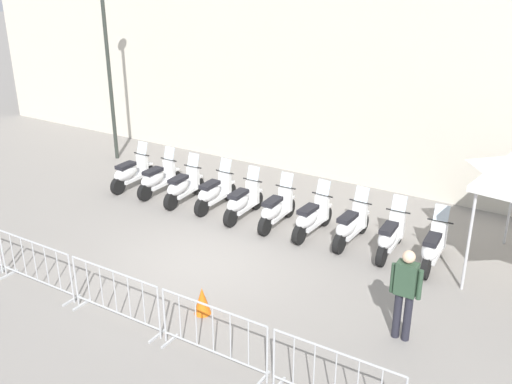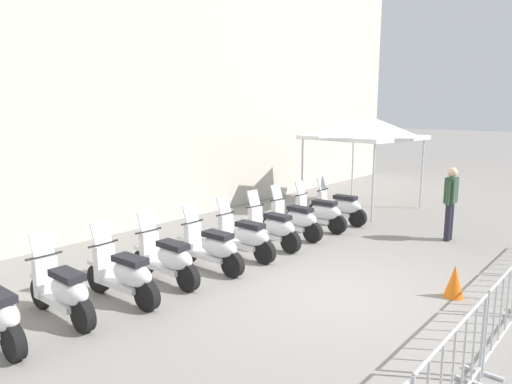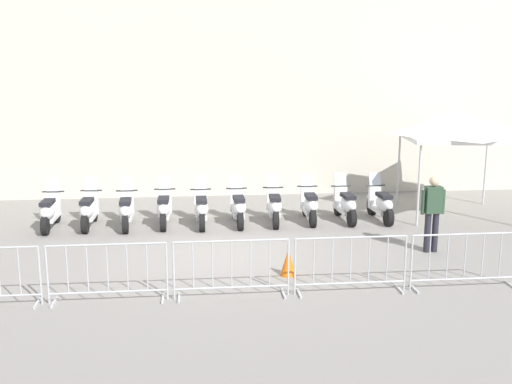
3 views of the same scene
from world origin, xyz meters
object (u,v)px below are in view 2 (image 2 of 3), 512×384
Objects in this scene: traffic_cone at (454,281)px; canopy_tent at (363,127)px; motorcycle_4 at (211,248)px; motorcycle_5 at (244,237)px; barrier_segment_2 at (507,307)px; motorcycle_7 at (294,220)px; motorcycle_8 at (318,213)px; motorcycle_9 at (339,207)px; barrier_segment_1 at (452,380)px; motorcycle_6 at (272,228)px; officer_near_row_end at (451,199)px; motorcycle_2 at (124,275)px; motorcycle_3 at (167,259)px; motorcycle_1 at (63,291)px.

canopy_tent is at bearing 47.84° from traffic_cone.
motorcycle_4 is 4.31m from traffic_cone.
motorcycle_5 is 4.06m from traffic_cone.
motorcycle_7 is at bearing 72.59° from barrier_segment_2.
motorcycle_4 and motorcycle_8 have the same top height.
barrier_segment_1 is at bearing -134.57° from motorcycle_9.
officer_near_row_end reaches higher than motorcycle_6.
motorcycle_6 is 1.01× the size of motorcycle_8.
motorcycle_8 is (5.73, 0.85, 0.00)m from motorcycle_2.
motorcycle_7 is (0.95, 0.21, 0.00)m from motorcycle_6.
motorcycle_9 is (4.78, 0.70, 0.00)m from motorcycle_4.
motorcycle_6 is 1.00× the size of motorcycle_7.
barrier_segment_1 is at bearing -124.05° from motorcycle_7.
barrier_segment_2 is 3.77× the size of traffic_cone.
canopy_tent is at bearing 12.55° from motorcycle_4.
motorcycle_4 reaches higher than barrier_segment_2.
motorcycle_4 is 2.90m from motorcycle_7.
motorcycle_3 is at bearing -175.04° from motorcycle_5.
motorcycle_6 is (1.90, 0.31, 0.00)m from motorcycle_4.
motorcycle_7 is (3.82, 0.53, 0.00)m from motorcycle_3.
motorcycle_7 is (4.76, 0.77, 0.00)m from motorcycle_2.
motorcycle_5 is 5.03m from barrier_segment_2.
motorcycle_1 is 0.98m from motorcycle_2.
canopy_tent reaches higher than motorcycle_4.
motorcycle_7 is 1.01× the size of motorcycle_8.
motorcycle_1 is at bearing 131.31° from barrier_segment_2.
barrier_segment_2 is at bearing -146.31° from officer_near_row_end.
motorcycle_3 is 8.33m from canopy_tent.
motorcycle_9 is 8.23m from barrier_segment_1.
barrier_segment_2 is 5.15m from officer_near_row_end.
motorcycle_3 is at bearing -173.00° from motorcycle_9.
canopy_tent is (6.94, 1.55, 2.06)m from motorcycle_4.
motorcycle_3 is at bearing -168.90° from canopy_tent.
motorcycle_5 is 0.96m from motorcycle_6.
motorcycle_8 is (6.71, 0.87, 0.00)m from motorcycle_1.
motorcycle_2 is 3.85m from motorcycle_6.
motorcycle_3 is 3.86m from motorcycle_7.
canopy_tent reaches higher than barrier_segment_1.
motorcycle_8 is (4.79, 0.61, 0.00)m from motorcycle_3.
motorcycle_1 is 1.00× the size of officer_near_row_end.
motorcycle_7 reaches higher than barrier_segment_1.
motorcycle_8 is 0.83× the size of barrier_segment_1.
canopy_tent is (4.10, 1.02, 2.06)m from motorcycle_7.
traffic_cone is at bearing -132.16° from canopy_tent.
motorcycle_3 and motorcycle_6 have the same top height.
motorcycle_1 and motorcycle_5 have the same top height.
motorcycle_2 is 0.99× the size of motorcycle_6.
motorcycle_7 is 1.94m from motorcycle_9.
motorcycle_5 is (1.93, 0.17, 0.00)m from motorcycle_3.
motorcycle_6 is (4.79, 0.58, 0.00)m from motorcycle_1.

